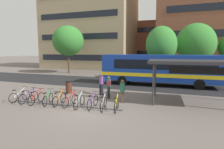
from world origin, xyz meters
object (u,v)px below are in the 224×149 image
object	(u,v)px
parked_bicycle_white_0	(20,96)
parked_bicycle_purple_7	(93,102)
parked_bicycle_purple_1	(28,97)
parked_bicycle_red_5	(70,100)
commuter_maroon_pack_2	(109,86)
trash_bin	(69,87)
city_bus	(159,69)
parked_bicycle_orange_4	(59,99)
street_tree_0	(196,44)
commuter_navy_pack_0	(102,83)
commuter_navy_pack_1	(122,89)
parked_bicycle_silver_6	(79,102)
street_tree_1	(68,41)
transit_shelter	(195,63)
parked_bicycle_yellow_9	(117,105)
parked_bicycle_green_3	(48,99)
parked_bicycle_red_2	(36,98)
parked_bicycle_silver_8	(104,104)
street_tree_3	(161,45)

from	to	relation	value
parked_bicycle_white_0	parked_bicycle_purple_7	bearing A→B (deg)	-78.95
parked_bicycle_purple_1	parked_bicycle_red_5	bearing A→B (deg)	-80.48
parked_bicycle_red_5	commuter_maroon_pack_2	size ratio (longest dim) A/B	1.02
parked_bicycle_white_0	trash_bin	xyz separation A→B (m)	(1.87, 3.52, 0.13)
city_bus	trash_bin	size ratio (longest dim) A/B	11.71
parked_bicycle_orange_4	street_tree_0	distance (m)	20.01
parked_bicycle_white_0	parked_bicycle_orange_4	size ratio (longest dim) A/B	1.00
city_bus	commuter_navy_pack_0	distance (m)	7.25
commuter_navy_pack_1	parked_bicycle_orange_4	bearing A→B (deg)	-84.18
parked_bicycle_red_5	parked_bicycle_purple_7	xyz separation A→B (m)	(1.59, 0.09, 0.00)
parked_bicycle_silver_6	trash_bin	size ratio (longest dim) A/B	1.67
parked_bicycle_white_0	parked_bicycle_orange_4	xyz separation A→B (m)	(3.24, 0.18, 0.00)
street_tree_1	transit_shelter	bearing A→B (deg)	-35.45
parked_bicycle_yellow_9	transit_shelter	bearing A→B (deg)	-61.82
parked_bicycle_white_0	parked_bicycle_orange_4	bearing A→B (deg)	-78.74
parked_bicycle_green_3	parked_bicycle_purple_7	bearing A→B (deg)	-99.85
parked_bicycle_green_3	transit_shelter	bearing A→B (deg)	-83.67
transit_shelter	trash_bin	size ratio (longest dim) A/B	6.14
parked_bicycle_purple_1	transit_shelter	world-z (taller)	transit_shelter
parked_bicycle_purple_1	commuter_navy_pack_0	bearing A→B (deg)	-39.78
parked_bicycle_orange_4	commuter_maroon_pack_2	xyz separation A→B (m)	(2.51, 2.76, 0.59)
city_bus	trash_bin	distance (m)	9.49
parked_bicycle_red_2	parked_bicycle_yellow_9	world-z (taller)	same
parked_bicycle_red_5	parked_bicycle_silver_6	distance (m)	0.74
parked_bicycle_silver_8	street_tree_3	world-z (taller)	street_tree_3
parked_bicycle_green_3	parked_bicycle_purple_7	xyz separation A→B (m)	(3.19, 0.30, 0.00)
parked_bicycle_orange_4	commuter_navy_pack_1	distance (m)	4.35
parked_bicycle_green_3	parked_bicycle_silver_8	distance (m)	3.99
street_tree_0	commuter_navy_pack_0	bearing A→B (deg)	-120.37
street_tree_3	street_tree_1	bearing A→B (deg)	170.18
parked_bicycle_silver_8	transit_shelter	distance (m)	6.76
parked_bicycle_yellow_9	commuter_navy_pack_0	size ratio (longest dim) A/B	0.98
parked_bicycle_red_5	parked_bicycle_purple_7	size ratio (longest dim) A/B	1.00
parked_bicycle_red_2	parked_bicycle_yellow_9	xyz separation A→B (m)	(5.69, 0.35, 0.00)
commuter_maroon_pack_2	street_tree_1	distance (m)	18.65
parked_bicycle_white_0	parked_bicycle_red_2	distance (m)	1.59
commuter_navy_pack_0	parked_bicycle_green_3	bearing A→B (deg)	-9.15
parked_bicycle_white_0	commuter_maroon_pack_2	distance (m)	6.49
parked_bicycle_white_0	parked_bicycle_purple_7	world-z (taller)	same
commuter_navy_pack_1	street_tree_1	bearing A→B (deg)	-158.94
parked_bicycle_white_0	parked_bicycle_silver_6	bearing A→B (deg)	-80.83
parked_bicycle_white_0	transit_shelter	xyz separation A→B (m)	(11.73, 3.66, 2.41)
parked_bicycle_purple_1	parked_bicycle_yellow_9	bearing A→B (deg)	-82.32
parked_bicycle_silver_8	street_tree_0	bearing A→B (deg)	-29.44
street_tree_3	parked_bicycle_silver_8	bearing A→B (deg)	-98.64
parked_bicycle_red_5	street_tree_1	size ratio (longest dim) A/B	0.23
parked_bicycle_silver_6	trash_bin	xyz separation A→B (m)	(-2.93, 3.42, 0.13)
parked_bicycle_purple_7	street_tree_3	distance (m)	14.49
parked_bicycle_purple_1	parked_bicycle_green_3	distance (m)	1.64
parked_bicycle_green_3	parked_bicycle_yellow_9	size ratio (longest dim) A/B	0.98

